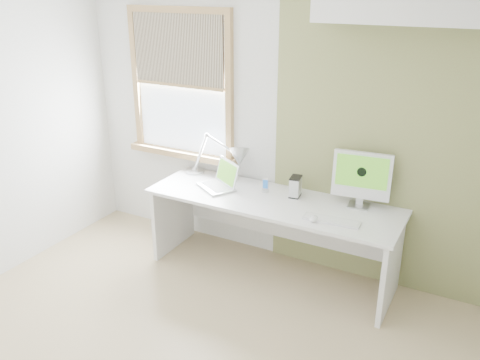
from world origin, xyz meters
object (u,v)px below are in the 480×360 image
Objects in this scene: desk at (275,217)px; external_drive at (295,187)px; desk_lamp at (230,158)px; imac at (362,176)px; laptop at (221,181)px.

desk is 0.33m from external_drive.
desk is 3.00× the size of desk_lamp.
imac reaches higher than desk.
desk_lamp is 0.25m from laptop.
laptop is at bearing -170.88° from imac.
laptop is at bearing -89.30° from desk_lamp.
desk_lamp is 1.70× the size of laptop.
external_drive is at bearing -172.90° from imac.
desk is 0.69m from desk_lamp.
imac reaches higher than external_drive.
laptop is 0.69m from external_drive.
imac is at bearing 7.10° from external_drive.
imac is (1.22, 0.20, 0.20)m from laptop.
imac is (1.22, 0.01, 0.04)m from desk_lamp.
external_drive is 0.37× the size of imac.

